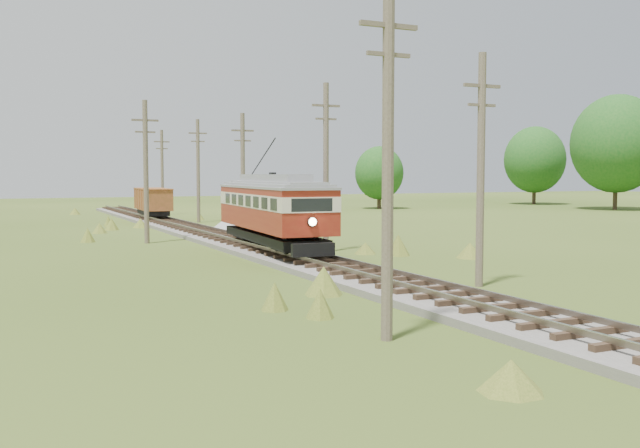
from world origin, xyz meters
TOP-DOWN VIEW (x-y plane):
  - railbed_main at (0.00, 34.00)m, footprint 3.60×96.00m
  - streetcar at (-0.00, 30.61)m, footprint 3.66×12.03m
  - gondola at (0.00, 59.56)m, footprint 2.71×7.32m
  - gravel_pile at (3.99, 48.55)m, footprint 3.53×3.74m
  - utility_pole_r_2 at (3.30, 18.00)m, footprint 1.60×0.30m
  - utility_pole_r_3 at (3.20, 31.00)m, footprint 1.60×0.30m
  - utility_pole_r_4 at (3.00, 44.00)m, footprint 1.60×0.30m
  - utility_pole_r_5 at (3.40, 57.00)m, footprint 1.60×0.30m
  - utility_pole_r_6 at (3.20, 70.00)m, footprint 1.60×0.30m
  - utility_pole_l_a at (-4.20, 12.00)m, footprint 1.60×0.30m
  - utility_pole_l_b at (-4.50, 40.00)m, footprint 1.60×0.30m
  - tree_right_4 at (54.00, 58.00)m, footprint 10.50×10.50m
  - tree_right_5 at (56.00, 74.00)m, footprint 8.40×8.40m
  - tree_mid_b at (30.00, 72.00)m, footprint 5.88×5.88m

SIDE VIEW (x-z plane):
  - railbed_main at x=0.00m, z-range -0.09..0.48m
  - gravel_pile at x=3.99m, z-range -0.04..1.24m
  - gondola at x=0.00m, z-range 0.66..3.05m
  - streetcar at x=0.00m, z-range -0.17..5.28m
  - utility_pole_r_4 at x=3.00m, z-range 0.12..8.52m
  - tree_mid_b at x=30.00m, z-range 0.54..8.12m
  - utility_pole_r_2 at x=3.30m, z-range 0.12..8.72m
  - utility_pole_l_b at x=-4.50m, z-range 0.12..8.72m
  - utility_pole_r_6 at x=3.20m, z-range 0.12..8.82m
  - utility_pole_r_5 at x=3.40m, z-range 0.13..9.03m
  - utility_pole_r_3 at x=3.20m, z-range 0.13..9.13m
  - utility_pole_l_a at x=-4.20m, z-range 0.13..9.13m
  - tree_right_5 at x=56.00m, z-range 0.78..11.60m
  - tree_right_4 at x=54.00m, z-range 0.98..14.51m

